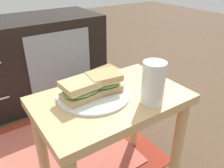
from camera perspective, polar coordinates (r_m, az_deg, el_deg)
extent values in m
cube|color=tan|center=(0.86, -0.22, -4.03)|extent=(0.56, 0.36, 0.04)
cylinder|color=tan|center=(1.06, 15.87, -13.96)|extent=(0.04, 0.04, 0.43)
cylinder|color=tan|center=(1.03, -16.78, -15.34)|extent=(0.04, 0.04, 0.43)
cylinder|color=tan|center=(1.21, 5.55, -6.80)|extent=(0.04, 0.04, 0.43)
cube|color=black|center=(1.72, -19.08, 5.49)|extent=(0.96, 0.44, 0.58)
cube|color=#8C9EA8|center=(1.55, -12.43, 4.43)|extent=(0.42, 0.01, 0.44)
cylinder|color=silver|center=(1.51, -25.33, -3.27)|extent=(0.08, 0.01, 0.01)
cube|color=maroon|center=(1.29, -19.07, -18.06)|extent=(1.20, 0.77, 0.01)
cube|color=#BA5B4C|center=(1.29, -19.10, -17.92)|extent=(0.98, 0.63, 0.00)
cylinder|color=silver|center=(0.86, -4.58, -2.63)|extent=(0.27, 0.27, 0.01)
cube|color=tan|center=(0.83, -7.44, -2.58)|extent=(0.14, 0.11, 0.02)
ellipsoid|color=#729E4C|center=(0.82, -7.52, -1.44)|extent=(0.15, 0.11, 0.02)
cube|color=beige|center=(0.82, -7.56, -0.76)|extent=(0.13, 0.10, 0.01)
cube|color=tan|center=(0.81, -7.62, 0.10)|extent=(0.14, 0.10, 0.02)
cube|color=tan|center=(0.87, -1.93, -0.70)|extent=(0.12, 0.10, 0.02)
ellipsoid|color=#608C42|center=(0.86, -1.95, 0.41)|extent=(0.13, 0.11, 0.02)
cube|color=beige|center=(0.86, -1.96, 1.06)|extent=(0.12, 0.10, 0.01)
cube|color=tan|center=(0.85, -1.98, 1.90)|extent=(0.13, 0.11, 0.02)
cylinder|color=silver|center=(0.80, 10.08, 0.23)|extent=(0.08, 0.08, 0.15)
cylinder|color=#B26014|center=(0.80, 10.01, -0.52)|extent=(0.07, 0.07, 0.12)
cylinder|color=white|center=(0.77, 10.41, 3.81)|extent=(0.07, 0.07, 0.01)
cube|color=tan|center=(1.51, -2.11, -2.36)|extent=(0.24, 0.16, 0.28)
cube|color=#987950|center=(1.44, -2.21, 2.89)|extent=(0.23, 0.14, 0.03)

